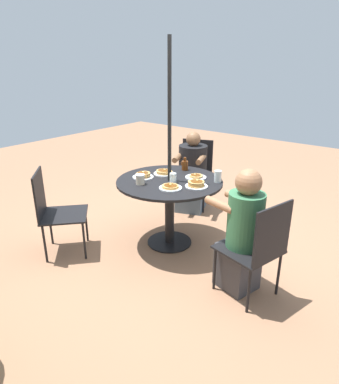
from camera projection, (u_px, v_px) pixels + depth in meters
ground_plane at (170, 242)px, 3.94m from camera, size 12.00×12.00×0.00m
patio_table at (170, 192)px, 3.71m from camera, size 1.14×1.14×0.76m
umbrella_pole at (170, 150)px, 3.55m from camera, size 0.04×0.04×2.18m
patio_chair_north at (195, 169)px, 4.84m from camera, size 0.60×0.60×0.92m
diner_north at (192, 176)px, 4.69m from camera, size 0.53×0.60×1.08m
patio_chair_east at (54, 208)px, 3.56m from camera, size 0.65×0.65×0.92m
patio_chair_south at (258, 245)px, 2.84m from camera, size 0.56×0.56×0.92m
diner_south at (242, 235)px, 2.97m from camera, size 0.53×0.41×1.14m
pancake_plate_a at (164, 172)px, 3.85m from camera, size 0.23×0.23×0.06m
pancake_plate_b at (170, 187)px, 3.42m from camera, size 0.23×0.23×0.05m
pancake_plate_c at (196, 184)px, 3.46m from camera, size 0.23×0.23×0.07m
pancake_plate_d at (143, 176)px, 3.74m from camera, size 0.23×0.23×0.07m
pancake_plate_e at (196, 177)px, 3.73m from camera, size 0.23×0.23×0.05m
syrup_bottle at (185, 165)px, 3.99m from camera, size 0.10×0.07×0.15m
coffee_cup at (140, 179)px, 3.53m from camera, size 0.09×0.09×0.10m
drinking_glass_a at (173, 178)px, 3.57m from camera, size 0.07×0.07×0.10m
drinking_glass_b at (218, 176)px, 3.59m from camera, size 0.08×0.08×0.12m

